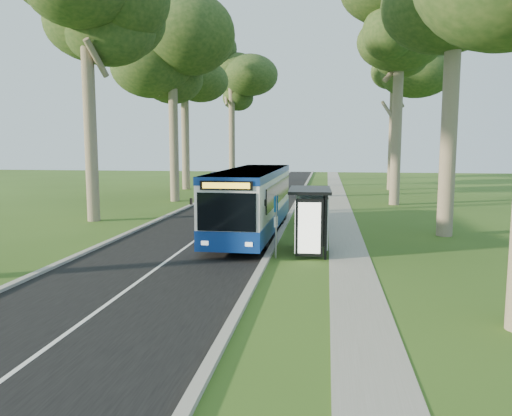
{
  "coord_description": "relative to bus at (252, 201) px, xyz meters",
  "views": [
    {
      "loc": [
        2.11,
        -17.54,
        4.14
      ],
      "look_at": [
        -0.7,
        2.3,
        1.6
      ],
      "focal_mm": 35.0,
      "sensor_mm": 36.0,
      "label": 1
    }
  ],
  "objects": [
    {
      "name": "ground",
      "position": [
        1.29,
        -5.18,
        -1.56
      ],
      "size": [
        120.0,
        120.0,
        0.0
      ],
      "primitive_type": "plane",
      "color": "#304F18",
      "rests_on": "ground"
    },
    {
      "name": "road",
      "position": [
        -2.21,
        4.82,
        -1.55
      ],
      "size": [
        7.0,
        100.0,
        0.02
      ],
      "primitive_type": "cube",
      "color": "black",
      "rests_on": "ground"
    },
    {
      "name": "kerb_east",
      "position": [
        1.29,
        4.82,
        -1.5
      ],
      "size": [
        0.25,
        100.0,
        0.12
      ],
      "primitive_type": "cube",
      "color": "#9E9B93",
      "rests_on": "ground"
    },
    {
      "name": "kerb_west",
      "position": [
        -5.71,
        4.82,
        -1.5
      ],
      "size": [
        0.25,
        100.0,
        0.12
      ],
      "primitive_type": "cube",
      "color": "#9E9B93",
      "rests_on": "ground"
    },
    {
      "name": "centre_line",
      "position": [
        -2.21,
        4.82,
        -1.54
      ],
      "size": [
        0.12,
        100.0,
        0.0
      ],
      "primitive_type": "cube",
      "color": "white",
      "rests_on": "road"
    },
    {
      "name": "footpath",
      "position": [
        4.29,
        4.82,
        -1.55
      ],
      "size": [
        1.5,
        100.0,
        0.02
      ],
      "primitive_type": "cube",
      "color": "gray",
      "rests_on": "ground"
    },
    {
      "name": "bus",
      "position": [
        0.0,
        0.0,
        0.0
      ],
      "size": [
        2.54,
        11.41,
        3.01
      ],
      "rotation": [
        0.0,
        0.0,
        -0.01
      ],
      "color": "white",
      "rests_on": "ground"
    },
    {
      "name": "bus_stop_sign",
      "position": [
        1.59,
        -4.84,
        -0.09
      ],
      "size": [
        0.13,
        0.33,
        2.34
      ],
      "rotation": [
        0.0,
        0.0,
        -0.25
      ],
      "color": "gray",
      "rests_on": "ground"
    },
    {
      "name": "bus_shelter",
      "position": [
        2.92,
        -4.03,
        0.18
      ],
      "size": [
        1.64,
        2.93,
        2.48
      ],
      "rotation": [
        0.0,
        0.0,
        0.03
      ],
      "color": "black",
      "rests_on": "ground"
    },
    {
      "name": "litter_bin",
      "position": [
        3.05,
        3.32,
        -1.1
      ],
      "size": [
        0.52,
        0.52,
        0.91
      ],
      "rotation": [
        0.0,
        0.0,
        0.35
      ],
      "color": "black",
      "rests_on": "ground"
    },
    {
      "name": "car_white",
      "position": [
        -6.88,
        22.94,
        -0.84
      ],
      "size": [
        2.75,
        4.53,
        1.44
      ],
      "primitive_type": "imported",
      "rotation": [
        0.0,
        0.0,
        0.26
      ],
      "color": "silver",
      "rests_on": "ground"
    },
    {
      "name": "car_silver",
      "position": [
        -6.68,
        23.74,
        -0.76
      ],
      "size": [
        1.79,
        4.88,
        1.6
      ],
      "primitive_type": "imported",
      "rotation": [
        0.0,
        0.0,
        -0.02
      ],
      "color": "#ADB0B5",
      "rests_on": "ground"
    },
    {
      "name": "tree_west_b",
      "position": [
        -9.21,
        2.82,
        9.62
      ],
      "size": [
        5.2,
        5.2,
        15.1
      ],
      "color": "#7A6B56",
      "rests_on": "ground"
    },
    {
      "name": "tree_west_c",
      "position": [
        -7.71,
        12.82,
        9.29
      ],
      "size": [
        5.2,
        5.2,
        14.65
      ],
      "color": "#7A6B56",
      "rests_on": "ground"
    },
    {
      "name": "tree_west_d",
      "position": [
        -9.71,
        22.82,
        11.32
      ],
      "size": [
        5.2,
        5.2,
        17.42
      ],
      "color": "#7A6B56",
      "rests_on": "ground"
    },
    {
      "name": "tree_west_e",
      "position": [
        -7.21,
        32.82,
        10.2
      ],
      "size": [
        5.2,
        5.2,
        15.88
      ],
      "color": "#7A6B56",
      "rests_on": "ground"
    },
    {
      "name": "tree_east_c",
      "position": [
        8.09,
        12.82,
        10.47
      ],
      "size": [
        5.2,
        5.2,
        16.25
      ],
      "color": "#7A6B56",
      "rests_on": "ground"
    },
    {
      "name": "tree_east_d",
      "position": [
        9.29,
        24.82,
        7.86
      ],
      "size": [
        5.2,
        5.2,
        12.69
      ],
      "color": "#7A6B56",
      "rests_on": "ground"
    }
  ]
}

